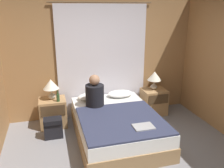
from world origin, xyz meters
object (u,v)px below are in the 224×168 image
bed (116,125)px  pillow_left (91,96)px  laptop_on_bed (144,127)px  backpack_on_floor (53,127)px  lamp_left (51,86)px  beer_bottle_on_left_stand (58,97)px  pillow_right (120,94)px  lamp_right (154,77)px  nightstand_right (154,102)px  person_left_in_bed (95,94)px  nightstand_left (53,113)px

bed → pillow_left: (-0.31, 0.78, 0.30)m
laptop_on_bed → backpack_on_floor: (-1.33, 0.94, -0.30)m
lamp_left → bed: bearing=-36.2°
lamp_left → beer_bottle_on_left_stand: size_ratio=1.90×
pillow_right → lamp_right: bearing=0.2°
bed → lamp_right: lamp_right is taller
bed → pillow_right: (0.31, 0.78, 0.30)m
nightstand_right → backpack_on_floor: nightstand_right is taller
lamp_right → person_left_in_bed: 1.43m
bed → nightstand_left: nightstand_left is taller
nightstand_left → backpack_on_floor: 0.47m
bed → nightstand_left: 1.31m
nightstand_right → pillow_right: (-0.76, 0.03, 0.25)m
laptop_on_bed → nightstand_left: bearing=133.1°
pillow_left → pillow_right: 0.62m
lamp_left → person_left_in_bed: (0.77, -0.38, -0.10)m
lamp_left → pillow_left: 0.82m
lamp_left → lamp_right: (2.15, 0.00, 0.00)m
nightstand_left → pillow_right: (1.38, 0.03, 0.25)m
lamp_left → laptop_on_bed: lamp_left is taller
lamp_right → backpack_on_floor: size_ratio=1.07×
pillow_left → beer_bottle_on_left_stand: 0.68m
person_left_in_bed → nightstand_right: bearing=14.3°
pillow_left → nightstand_right: bearing=-1.1°
lamp_left → lamp_right: 2.15m
nightstand_left → lamp_left: lamp_left is taller
nightstand_left → lamp_right: 2.21m
lamp_right → pillow_left: lamp_right is taller
nightstand_left → beer_bottle_on_left_stand: size_ratio=2.66×
person_left_in_bed → pillow_right: bearing=31.7°
nightstand_left → person_left_in_bed: (0.77, -0.35, 0.44)m
bed → pillow_left: 0.89m
lamp_right → person_left_in_bed: bearing=-164.6°
nightstand_right → lamp_right: bearing=90.0°
person_left_in_bed → laptop_on_bed: person_left_in_bed is taller
pillow_left → backpack_on_floor: pillow_left is taller
bed → lamp_left: bearing=143.8°
lamp_right → backpack_on_floor: lamp_right is taller
bed → pillow_right: pillow_right is taller
pillow_right → backpack_on_floor: bearing=-160.8°
lamp_right → pillow_right: lamp_right is taller
beer_bottle_on_left_stand → pillow_right: bearing=7.1°
person_left_in_bed → laptop_on_bed: 1.20m
nightstand_right → lamp_left: lamp_left is taller
lamp_right → nightstand_right: bearing=-90.0°
bed → backpack_on_floor: bearing=164.9°
laptop_on_bed → person_left_in_bed: bearing=117.2°
lamp_right → laptop_on_bed: bearing=-120.2°
pillow_right → person_left_in_bed: size_ratio=0.87×
bed → nightstand_left: (-1.07, 0.76, 0.05)m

